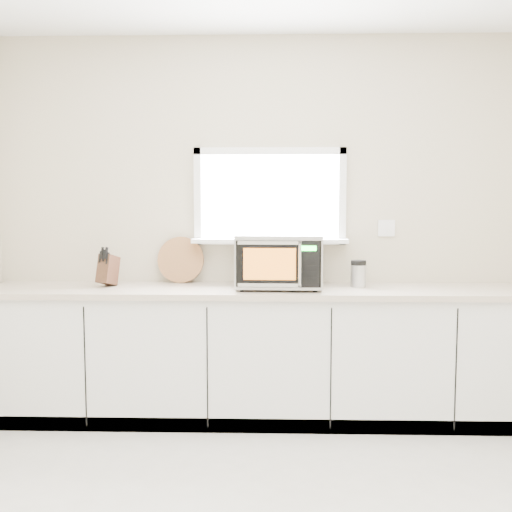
{
  "coord_description": "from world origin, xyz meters",
  "views": [
    {
      "loc": [
        0.02,
        -2.39,
        1.52
      ],
      "look_at": [
        -0.09,
        1.55,
        1.15
      ],
      "focal_mm": 42.0,
      "sensor_mm": 36.0,
      "label": 1
    }
  ],
  "objects": [
    {
      "name": "back_wall",
      "position": [
        0.0,
        2.0,
        1.36
      ],
      "size": [
        4.0,
        0.17,
        2.7
      ],
      "color": "beige",
      "rests_on": "ground"
    },
    {
      "name": "cabinets",
      "position": [
        0.0,
        1.7,
        0.44
      ],
      "size": [
        3.92,
        0.6,
        0.88
      ],
      "primitive_type": "cube",
      "color": "silver",
      "rests_on": "ground"
    },
    {
      "name": "countertop",
      "position": [
        0.0,
        1.69,
        0.9
      ],
      "size": [
        3.92,
        0.64,
        0.04
      ],
      "primitive_type": "cube",
      "color": "#B8A998",
      "rests_on": "cabinets"
    },
    {
      "name": "microwave",
      "position": [
        0.07,
        1.68,
        1.11
      ],
      "size": [
        0.58,
        0.49,
        0.37
      ],
      "rotation": [
        0.0,
        0.0,
        -0.02
      ],
      "color": "black",
      "rests_on": "countertop"
    },
    {
      "name": "knife_block",
      "position": [
        -1.13,
        1.74,
        1.04
      ],
      "size": [
        0.14,
        0.21,
        0.28
      ],
      "rotation": [
        0.0,
        0.0,
        -0.29
      ],
      "color": "#442618",
      "rests_on": "countertop"
    },
    {
      "name": "cutting_board",
      "position": [
        -0.65,
        1.94,
        1.09
      ],
      "size": [
        0.34,
        0.08,
        0.34
      ],
      "primitive_type": "cylinder",
      "rotation": [
        1.4,
        0.0,
        0.0
      ],
      "color": "#A4613F",
      "rests_on": "countertop"
    },
    {
      "name": "coffee_grinder",
      "position": [
        0.62,
        1.76,
        1.01
      ],
      "size": [
        0.14,
        0.14,
        0.19
      ],
      "rotation": [
        0.0,
        0.0,
        -0.32
      ],
      "color": "#B0B2B8",
      "rests_on": "countertop"
    }
  ]
}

